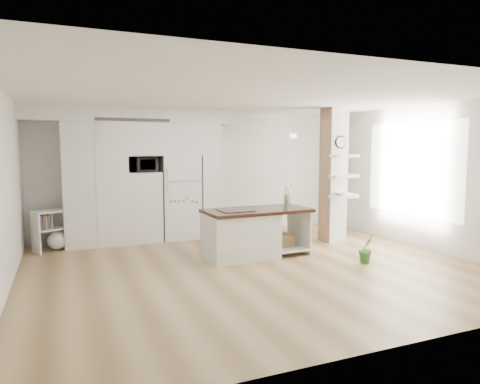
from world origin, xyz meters
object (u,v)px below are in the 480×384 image
(refrigerator, at_px, (180,197))
(kitchen_island, at_px, (247,232))
(bookshelf, at_px, (54,233))
(floor_plant_a, at_px, (366,249))

(refrigerator, height_order, kitchen_island, refrigerator)
(kitchen_island, xyz_separation_m, bookshelf, (-3.12, 1.83, -0.11))
(kitchen_island, height_order, bookshelf, kitchen_island)
(refrigerator, xyz_separation_m, floor_plant_a, (2.35, -3.13, -0.63))
(refrigerator, relative_size, kitchen_island, 0.92)
(refrigerator, distance_m, floor_plant_a, 3.97)
(refrigerator, distance_m, kitchen_island, 2.16)
(bookshelf, height_order, floor_plant_a, bookshelf)
(kitchen_island, relative_size, floor_plant_a, 3.91)
(refrigerator, xyz_separation_m, bookshelf, (-2.45, -0.17, -0.55))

